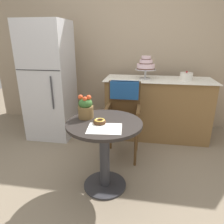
{
  "coord_description": "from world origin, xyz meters",
  "views": [
    {
      "loc": [
        0.36,
        -1.75,
        1.46
      ],
      "look_at": [
        0.05,
        0.15,
        0.77
      ],
      "focal_mm": 33.19,
      "sensor_mm": 36.0,
      "label": 1
    }
  ],
  "objects": [
    {
      "name": "ground_plane",
      "position": [
        0.0,
        0.0,
        0.0
      ],
      "size": [
        8.0,
        8.0,
        0.0
      ],
      "primitive_type": "plane",
      "color": "gray"
    },
    {
      "name": "back_wall",
      "position": [
        0.0,
        1.85,
        1.35
      ],
      "size": [
        4.8,
        0.1,
        2.7
      ],
      "primitive_type": "cube",
      "color": "tan",
      "rests_on": "ground"
    },
    {
      "name": "display_counter",
      "position": [
        0.55,
        1.3,
        0.45
      ],
      "size": [
        1.56,
        0.62,
        0.9
      ],
      "color": "olive",
      "rests_on": "ground"
    },
    {
      "name": "paper_napkin",
      "position": [
        0.03,
        -0.15,
        0.72
      ],
      "size": [
        0.32,
        0.26,
        0.0
      ],
      "primitive_type": "cube",
      "rotation": [
        0.0,
        0.0,
        0.09
      ],
      "color": "white",
      "rests_on": "cafe_table"
    },
    {
      "name": "round_layer_cake",
      "position": [
        0.92,
        1.26,
        0.95
      ],
      "size": [
        0.17,
        0.17,
        0.13
      ],
      "color": "white",
      "rests_on": "display_counter"
    },
    {
      "name": "cafe_table",
      "position": [
        0.0,
        0.0,
        0.51
      ],
      "size": [
        0.72,
        0.72,
        0.72
      ],
      "color": "#282321",
      "rests_on": "ground"
    },
    {
      "name": "refrigerator",
      "position": [
        -1.05,
        1.1,
        0.85
      ],
      "size": [
        0.64,
        0.63,
        1.7
      ],
      "color": "silver",
      "rests_on": "ground"
    },
    {
      "name": "donut_front",
      "position": [
        -0.03,
        -0.05,
        0.74
      ],
      "size": [
        0.12,
        0.12,
        0.04
      ],
      "color": "#4C2D19",
      "rests_on": "cafe_table"
    },
    {
      "name": "flower_vase",
      "position": [
        -0.2,
        0.08,
        0.82
      ],
      "size": [
        0.15,
        0.15,
        0.23
      ],
      "color": "brown",
      "rests_on": "cafe_table"
    },
    {
      "name": "tiered_cake_stand",
      "position": [
        0.35,
        1.3,
        1.09
      ],
      "size": [
        0.3,
        0.3,
        0.32
      ],
      "color": "silver",
      "rests_on": "display_counter"
    },
    {
      "name": "wicker_chair",
      "position": [
        0.11,
        0.7,
        0.64
      ],
      "size": [
        0.42,
        0.45,
        0.95
      ],
      "rotation": [
        0.0,
        0.0,
        0.07
      ],
      "color": "brown",
      "rests_on": "ground"
    }
  ]
}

